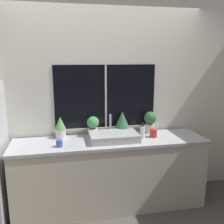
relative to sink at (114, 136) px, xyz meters
name	(u,v)px	position (x,y,z in m)	size (l,w,h in m)	color
ground_plane	(115,218)	(-0.04, -0.27, -0.94)	(14.00, 14.00, 0.00)	#4C4742
wall_back	(105,98)	(-0.04, 0.36, 0.41)	(8.00, 0.09, 2.70)	silver
wall_right	(213,87)	(2.11, 1.23, 0.41)	(0.06, 7.00, 2.70)	silver
counter	(110,173)	(-0.04, 0.01, -0.49)	(2.37, 0.58, 0.89)	beige
sink	(114,136)	(0.00, 0.00, 0.00)	(0.59, 0.43, 0.27)	#ADADB2
potted_plant_far_left	(60,127)	(-0.63, 0.22, 0.09)	(0.14, 0.14, 0.27)	silver
potted_plant_center_left	(93,125)	(-0.23, 0.22, 0.10)	(0.16, 0.16, 0.25)	silver
potted_plant_center_right	(122,121)	(0.16, 0.22, 0.13)	(0.19, 0.19, 0.30)	silver
potted_plant_far_right	(150,121)	(0.54, 0.22, 0.12)	(0.17, 0.17, 0.28)	silver
soap_bottle	(143,132)	(0.37, -0.01, 0.04)	(0.06, 0.06, 0.20)	white
mug_red	(153,133)	(0.52, 0.02, 0.01)	(0.09, 0.09, 0.10)	#B72D28
mug_blue	(59,143)	(-0.65, -0.10, -0.01)	(0.07, 0.07, 0.08)	#3351AD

